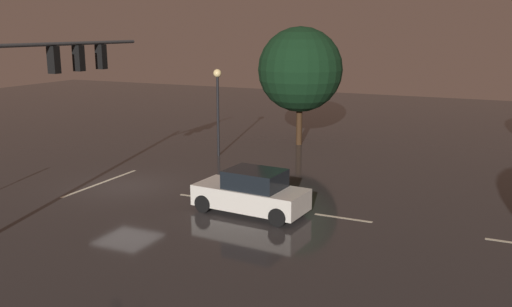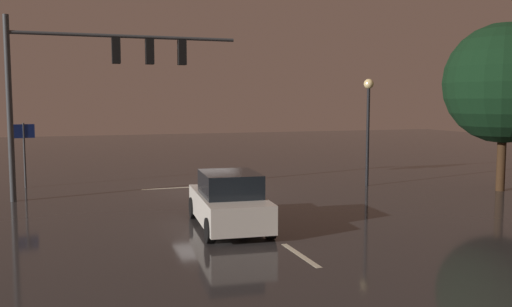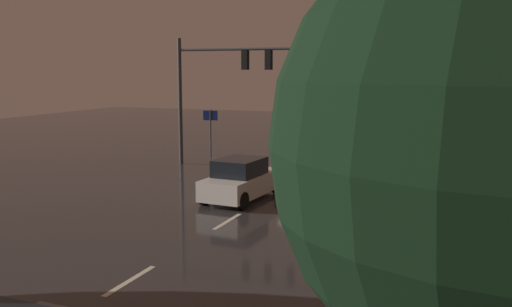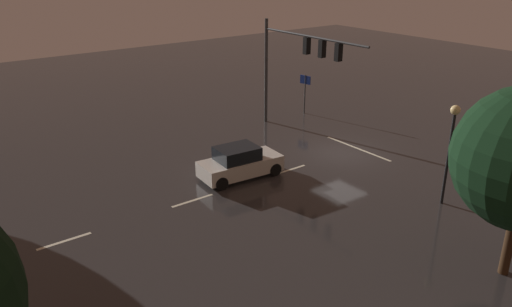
# 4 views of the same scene
# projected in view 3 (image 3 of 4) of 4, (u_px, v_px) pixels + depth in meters

# --- Properties ---
(ground_plane) EXTENTS (80.00, 80.00, 0.00)m
(ground_plane) POSITION_uv_depth(u_px,v_px,m) (307.00, 173.00, 28.96)
(ground_plane) COLOR #2D2B2B
(traffic_signal_assembly) EXTENTS (8.81, 0.47, 6.96)m
(traffic_signal_assembly) POSITION_uv_depth(u_px,v_px,m) (232.00, 74.00, 29.91)
(traffic_signal_assembly) COLOR #383A3D
(traffic_signal_assembly) RESTS_ON ground_plane
(lane_dash_far) EXTENTS (0.16, 2.20, 0.01)m
(lane_dash_far) POSITION_uv_depth(u_px,v_px,m) (282.00, 188.00, 25.27)
(lane_dash_far) COLOR beige
(lane_dash_far) RESTS_ON ground_plane
(lane_dash_mid) EXTENTS (0.16, 2.20, 0.01)m
(lane_dash_mid) POSITION_uv_depth(u_px,v_px,m) (228.00, 221.00, 19.74)
(lane_dash_mid) COLOR beige
(lane_dash_mid) RESTS_ON ground_plane
(lane_dash_near) EXTENTS (0.16, 2.20, 0.01)m
(lane_dash_near) POSITION_uv_depth(u_px,v_px,m) (130.00, 280.00, 14.21)
(lane_dash_near) COLOR beige
(lane_dash_near) RESTS_ON ground_plane
(stop_bar) EXTENTS (5.00, 0.16, 0.01)m
(stop_bar) POSITION_uv_depth(u_px,v_px,m) (314.00, 169.00, 30.21)
(stop_bar) COLOR beige
(stop_bar) RESTS_ON ground_plane
(car_approaching) EXTENTS (2.19, 4.48, 1.70)m
(car_approaching) POSITION_uv_depth(u_px,v_px,m) (242.00, 180.00, 23.03)
(car_approaching) COLOR silver
(car_approaching) RESTS_ON ground_plane
(street_lamp_left_kerb) EXTENTS (0.44, 0.44, 4.76)m
(street_lamp_left_kerb) POSITION_uv_depth(u_px,v_px,m) (459.00, 113.00, 25.14)
(street_lamp_left_kerb) COLOR black
(street_lamp_left_kerb) RESTS_ON ground_plane
(route_sign) EXTENTS (0.90, 0.21, 2.83)m
(route_sign) POSITION_uv_depth(u_px,v_px,m) (210.00, 123.00, 34.53)
(route_sign) COLOR #383A3D
(route_sign) RESTS_ON ground_plane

